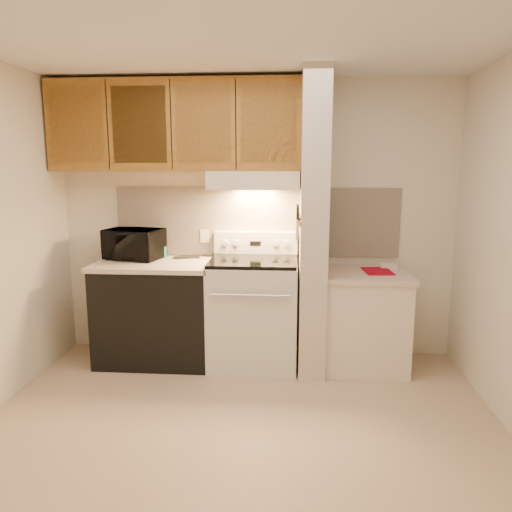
# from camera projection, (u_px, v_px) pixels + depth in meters

# --- Properties ---
(floor) EXTENTS (3.60, 3.60, 0.00)m
(floor) POSITION_uv_depth(u_px,v_px,m) (240.00, 430.00, 3.36)
(floor) COLOR #C7AB8C
(floor) RESTS_ON ground
(ceiling) EXTENTS (3.60, 3.60, 0.00)m
(ceiling) POSITION_uv_depth(u_px,v_px,m) (237.00, 35.00, 2.90)
(ceiling) COLOR white
(ceiling) RESTS_ON wall_back
(wall_back) EXTENTS (3.60, 2.50, 0.02)m
(wall_back) POSITION_uv_depth(u_px,v_px,m) (256.00, 220.00, 4.60)
(wall_back) COLOR silver
(wall_back) RESTS_ON floor
(backsplash) EXTENTS (2.60, 0.02, 0.63)m
(backsplash) POSITION_uv_depth(u_px,v_px,m) (256.00, 222.00, 4.59)
(backsplash) COLOR white
(backsplash) RESTS_ON wall_back
(range_body) EXTENTS (0.76, 0.65, 0.92)m
(range_body) POSITION_uv_depth(u_px,v_px,m) (253.00, 314.00, 4.40)
(range_body) COLOR silver
(range_body) RESTS_ON floor
(oven_window) EXTENTS (0.50, 0.01, 0.30)m
(oven_window) POSITION_uv_depth(u_px,v_px,m) (250.00, 320.00, 4.09)
(oven_window) COLOR black
(oven_window) RESTS_ON range_body
(oven_handle) EXTENTS (0.65, 0.02, 0.02)m
(oven_handle) POSITION_uv_depth(u_px,v_px,m) (250.00, 296.00, 4.01)
(oven_handle) COLOR silver
(oven_handle) RESTS_ON range_body
(cooktop) EXTENTS (0.74, 0.64, 0.03)m
(cooktop) POSITION_uv_depth(u_px,v_px,m) (253.00, 261.00, 4.32)
(cooktop) COLOR black
(cooktop) RESTS_ON range_body
(range_backguard) EXTENTS (0.76, 0.08, 0.20)m
(range_backguard) POSITION_uv_depth(u_px,v_px,m) (256.00, 243.00, 4.57)
(range_backguard) COLOR silver
(range_backguard) RESTS_ON range_body
(range_display) EXTENTS (0.10, 0.01, 0.04)m
(range_display) POSITION_uv_depth(u_px,v_px,m) (255.00, 243.00, 4.53)
(range_display) COLOR black
(range_display) RESTS_ON range_backguard
(range_knob_left_outer) EXTENTS (0.05, 0.02, 0.05)m
(range_knob_left_outer) POSITION_uv_depth(u_px,v_px,m) (225.00, 243.00, 4.55)
(range_knob_left_outer) COLOR silver
(range_knob_left_outer) RESTS_ON range_backguard
(range_knob_left_inner) EXTENTS (0.05, 0.02, 0.05)m
(range_knob_left_inner) POSITION_uv_depth(u_px,v_px,m) (236.00, 243.00, 4.54)
(range_knob_left_inner) COLOR silver
(range_knob_left_inner) RESTS_ON range_backguard
(range_knob_right_inner) EXTENTS (0.05, 0.02, 0.05)m
(range_knob_right_inner) POSITION_uv_depth(u_px,v_px,m) (275.00, 244.00, 4.52)
(range_knob_right_inner) COLOR silver
(range_knob_right_inner) RESTS_ON range_backguard
(range_knob_right_outer) EXTENTS (0.05, 0.02, 0.05)m
(range_knob_right_outer) POSITION_uv_depth(u_px,v_px,m) (286.00, 244.00, 4.51)
(range_knob_right_outer) COLOR silver
(range_knob_right_outer) RESTS_ON range_backguard
(dishwasher_front) EXTENTS (1.00, 0.63, 0.87)m
(dishwasher_front) POSITION_uv_depth(u_px,v_px,m) (156.00, 314.00, 4.48)
(dishwasher_front) COLOR black
(dishwasher_front) RESTS_ON floor
(left_countertop) EXTENTS (1.04, 0.67, 0.04)m
(left_countertop) POSITION_uv_depth(u_px,v_px,m) (154.00, 264.00, 4.40)
(left_countertop) COLOR beige
(left_countertop) RESTS_ON dishwasher_front
(spoon_rest) EXTENTS (0.25, 0.14, 0.02)m
(spoon_rest) POSITION_uv_depth(u_px,v_px,m) (186.00, 257.00, 4.57)
(spoon_rest) COLOR black
(spoon_rest) RESTS_ON left_countertop
(teal_jar) EXTENTS (0.10, 0.10, 0.10)m
(teal_jar) POSITION_uv_depth(u_px,v_px,m) (162.00, 252.00, 4.60)
(teal_jar) COLOR #216258
(teal_jar) RESTS_ON left_countertop
(outlet) EXTENTS (0.08, 0.01, 0.12)m
(outlet) POSITION_uv_depth(u_px,v_px,m) (205.00, 236.00, 4.63)
(outlet) COLOR silver
(outlet) RESTS_ON backsplash
(microwave) EXTENTS (0.56, 0.44, 0.27)m
(microwave) POSITION_uv_depth(u_px,v_px,m) (134.00, 244.00, 4.52)
(microwave) COLOR black
(microwave) RESTS_ON left_countertop
(partition_pillar) EXTENTS (0.22, 0.70, 2.50)m
(partition_pillar) POSITION_uv_depth(u_px,v_px,m) (313.00, 225.00, 4.22)
(partition_pillar) COLOR beige
(partition_pillar) RESTS_ON floor
(pillar_trim) EXTENTS (0.01, 0.70, 0.04)m
(pillar_trim) POSITION_uv_depth(u_px,v_px,m) (300.00, 219.00, 4.22)
(pillar_trim) COLOR #9D6828
(pillar_trim) RESTS_ON partition_pillar
(knife_strip) EXTENTS (0.02, 0.42, 0.04)m
(knife_strip) POSITION_uv_depth(u_px,v_px,m) (299.00, 218.00, 4.16)
(knife_strip) COLOR black
(knife_strip) RESTS_ON partition_pillar
(knife_blade_a) EXTENTS (0.01, 0.03, 0.16)m
(knife_blade_a) POSITION_uv_depth(u_px,v_px,m) (298.00, 232.00, 4.01)
(knife_blade_a) COLOR silver
(knife_blade_a) RESTS_ON knife_strip
(knife_handle_a) EXTENTS (0.02, 0.02, 0.10)m
(knife_handle_a) POSITION_uv_depth(u_px,v_px,m) (298.00, 213.00, 4.01)
(knife_handle_a) COLOR black
(knife_handle_a) RESTS_ON knife_strip
(knife_blade_b) EXTENTS (0.01, 0.04, 0.18)m
(knife_blade_b) POSITION_uv_depth(u_px,v_px,m) (297.00, 232.00, 4.09)
(knife_blade_b) COLOR silver
(knife_blade_b) RESTS_ON knife_strip
(knife_handle_b) EXTENTS (0.02, 0.02, 0.10)m
(knife_handle_b) POSITION_uv_depth(u_px,v_px,m) (298.00, 213.00, 4.08)
(knife_handle_b) COLOR black
(knife_handle_b) RESTS_ON knife_strip
(knife_blade_c) EXTENTS (0.01, 0.04, 0.20)m
(knife_blade_c) POSITION_uv_depth(u_px,v_px,m) (297.00, 232.00, 4.20)
(knife_blade_c) COLOR silver
(knife_blade_c) RESTS_ON knife_strip
(knife_handle_c) EXTENTS (0.02, 0.02, 0.10)m
(knife_handle_c) POSITION_uv_depth(u_px,v_px,m) (298.00, 212.00, 4.16)
(knife_handle_c) COLOR black
(knife_handle_c) RESTS_ON knife_strip
(knife_blade_d) EXTENTS (0.01, 0.04, 0.16)m
(knife_blade_d) POSITION_uv_depth(u_px,v_px,m) (297.00, 228.00, 4.25)
(knife_blade_d) COLOR silver
(knife_blade_d) RESTS_ON knife_strip
(knife_handle_d) EXTENTS (0.02, 0.02, 0.10)m
(knife_handle_d) POSITION_uv_depth(u_px,v_px,m) (298.00, 211.00, 4.23)
(knife_handle_d) COLOR black
(knife_handle_d) RESTS_ON knife_strip
(knife_blade_e) EXTENTS (0.01, 0.04, 0.18)m
(knife_blade_e) POSITION_uv_depth(u_px,v_px,m) (297.00, 228.00, 4.35)
(knife_blade_e) COLOR silver
(knife_blade_e) RESTS_ON knife_strip
(knife_handle_e) EXTENTS (0.02, 0.02, 0.10)m
(knife_handle_e) POSITION_uv_depth(u_px,v_px,m) (298.00, 210.00, 4.30)
(knife_handle_e) COLOR black
(knife_handle_e) RESTS_ON knife_strip
(oven_mitt) EXTENTS (0.03, 0.10, 0.24)m
(oven_mitt) POSITION_uv_depth(u_px,v_px,m) (297.00, 226.00, 4.40)
(oven_mitt) COLOR slate
(oven_mitt) RESTS_ON partition_pillar
(right_cab_base) EXTENTS (0.70, 0.60, 0.81)m
(right_cab_base) POSITION_uv_depth(u_px,v_px,m) (364.00, 322.00, 4.34)
(right_cab_base) COLOR silver
(right_cab_base) RESTS_ON floor
(right_countertop) EXTENTS (0.74, 0.64, 0.04)m
(right_countertop) POSITION_uv_depth(u_px,v_px,m) (366.00, 275.00, 4.26)
(right_countertop) COLOR beige
(right_countertop) RESTS_ON right_cab_base
(red_folder) EXTENTS (0.25, 0.32, 0.01)m
(red_folder) POSITION_uv_depth(u_px,v_px,m) (378.00, 271.00, 4.28)
(red_folder) COLOR #AC061A
(red_folder) RESTS_ON right_countertop
(white_box) EXTENTS (0.15, 0.11, 0.04)m
(white_box) POSITION_uv_depth(u_px,v_px,m) (389.00, 266.00, 4.41)
(white_box) COLOR white
(white_box) RESTS_ON right_countertop
(range_hood) EXTENTS (0.78, 0.44, 0.15)m
(range_hood) POSITION_uv_depth(u_px,v_px,m) (254.00, 180.00, 4.31)
(range_hood) COLOR silver
(range_hood) RESTS_ON upper_cabinets
(hood_lip) EXTENTS (0.78, 0.04, 0.06)m
(hood_lip) POSITION_uv_depth(u_px,v_px,m) (252.00, 186.00, 4.11)
(hood_lip) COLOR silver
(hood_lip) RESTS_ON range_hood
(upper_cabinets) EXTENTS (2.18, 0.33, 0.77)m
(upper_cabinets) POSITION_uv_depth(u_px,v_px,m) (176.00, 126.00, 4.32)
(upper_cabinets) COLOR #9D6828
(upper_cabinets) RESTS_ON wall_back
(cab_door_a) EXTENTS (0.46, 0.01, 0.63)m
(cab_door_a) POSITION_uv_depth(u_px,v_px,m) (76.00, 125.00, 4.22)
(cab_door_a) COLOR #9D6828
(cab_door_a) RESTS_ON upper_cabinets
(cab_gap_a) EXTENTS (0.01, 0.01, 0.73)m
(cab_gap_a) POSITION_uv_depth(u_px,v_px,m) (108.00, 125.00, 4.20)
(cab_gap_a) COLOR black
(cab_gap_a) RESTS_ON upper_cabinets
(cab_door_b) EXTENTS (0.46, 0.01, 0.63)m
(cab_door_b) POSITION_uv_depth(u_px,v_px,m) (139.00, 125.00, 4.19)
(cab_door_b) COLOR #9D6828
(cab_door_b) RESTS_ON upper_cabinets
(cab_gap_b) EXTENTS (0.01, 0.01, 0.73)m
(cab_gap_b) POSITION_uv_depth(u_px,v_px,m) (171.00, 125.00, 4.16)
(cab_gap_b) COLOR black
(cab_gap_b) RESTS_ON upper_cabinets
(cab_door_c) EXTENTS (0.46, 0.01, 0.63)m
(cab_door_c) POSITION_uv_depth(u_px,v_px,m) (203.00, 124.00, 4.15)
(cab_door_c) COLOR #9D6828
(cab_door_c) RESTS_ON upper_cabinets
(cab_gap_c) EXTENTS (0.01, 0.01, 0.73)m
(cab_gap_c) POSITION_uv_depth(u_px,v_px,m) (236.00, 124.00, 4.12)
(cab_gap_c) COLOR black
(cab_gap_c) RESTS_ON upper_cabinets
(cab_door_d) EXTENTS (0.46, 0.01, 0.63)m
(cab_door_d) POSITION_uv_depth(u_px,v_px,m) (269.00, 124.00, 4.11)
(cab_door_d) COLOR #9D6828
(cab_door_d) RESTS_ON upper_cabinets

